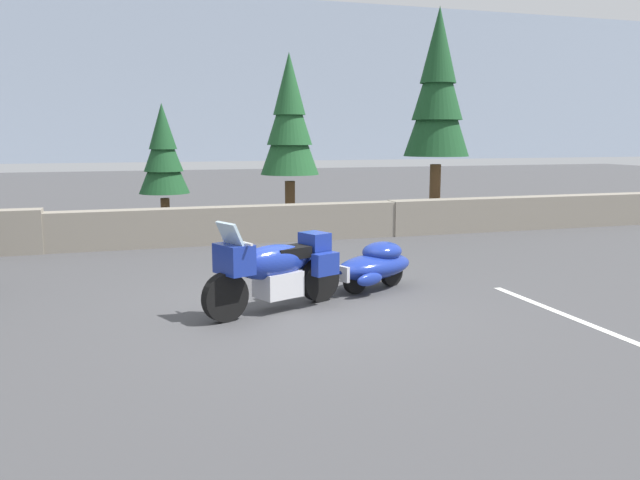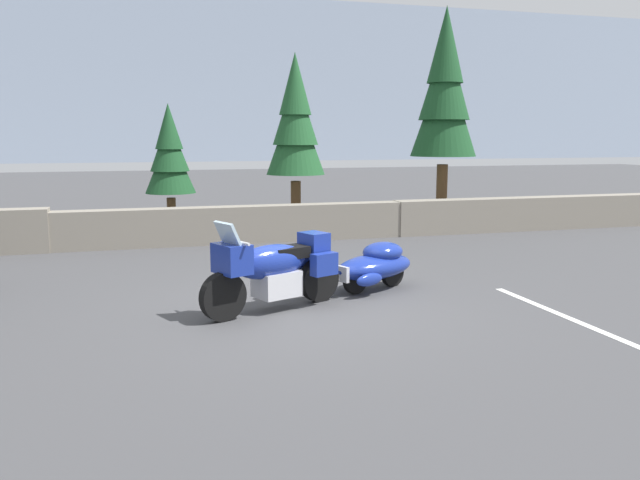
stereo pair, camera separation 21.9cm
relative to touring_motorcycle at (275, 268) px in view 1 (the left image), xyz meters
name	(u,v)px [view 1 (the left image)]	position (x,y,z in m)	size (l,w,h in m)	color
ground_plane	(302,309)	(0.39, -0.03, -0.62)	(80.00, 80.00, 0.00)	#424244
stone_guard_wall	(229,224)	(0.33, 6.00, -0.18)	(24.00, 0.57, 0.94)	gray
distant_ridgeline	(132,100)	(0.39, 95.99, 7.38)	(240.00, 80.00, 16.00)	#99A8BF
touring_motorcycle	(275,268)	(0.00, 0.00, 0.00)	(2.18, 1.27, 1.33)	black
car_shaped_trailer	(374,264)	(1.82, 0.78, -0.21)	(2.17, 1.23, 0.76)	black
pine_tree_tall	(438,90)	(6.27, 7.35, 3.04)	(1.77, 1.77, 5.86)	brown
pine_tree_secondary	(289,121)	(2.16, 7.41, 2.21)	(1.49, 1.49, 4.53)	brown
pine_tree_far_right	(163,153)	(-0.97, 7.63, 1.41)	(1.23, 1.23, 3.25)	brown
parking_stripe_marker	(571,317)	(3.77, -1.53, -0.62)	(0.12, 3.60, 0.01)	silver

